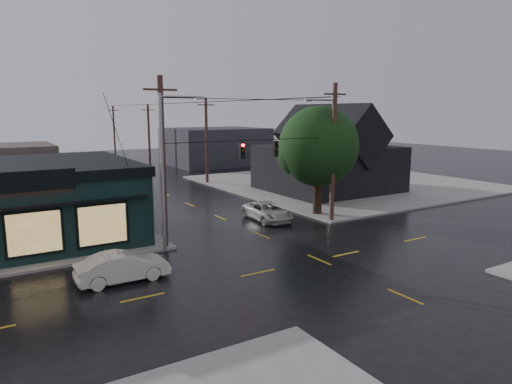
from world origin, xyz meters
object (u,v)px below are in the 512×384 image
utility_pole_nw (166,248)px  sedan_cream (123,267)px  corner_tree (319,147)px  suv_silver (268,212)px  utility_pole_ne (331,222)px

utility_pole_nw → sedan_cream: bearing=-132.2°
corner_tree → suv_silver: bearing=173.1°
utility_pole_ne → sedan_cream: size_ratio=2.30×
corner_tree → sedan_cream: 18.91m
corner_tree → utility_pole_ne: (-0.50, -2.31, -5.42)m
corner_tree → suv_silver: 6.47m
utility_pole_nw → suv_silver: 9.59m
suv_silver → sedan_cream: bearing=-147.9°
suv_silver → utility_pole_nw: bearing=-159.0°
utility_pole_nw → corner_tree: bearing=9.7°
utility_pole_ne → suv_silver: 4.84m
sedan_cream → suv_silver: bearing=-61.6°
utility_pole_ne → suv_silver: (-3.87, 2.83, 0.68)m
utility_pole_ne → sedan_cream: bearing=-166.3°
utility_pole_nw → suv_silver: (9.13, 2.83, 0.68)m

